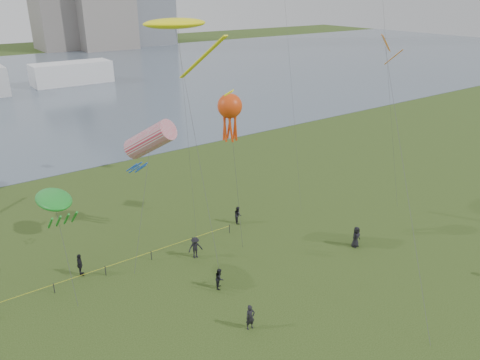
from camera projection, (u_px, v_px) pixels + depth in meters
ground_plane at (329, 340)px, 30.53m from camera, size 400.00×400.00×0.00m
lake at (8, 89)px, 105.62m from camera, size 400.00×120.00×0.08m
building_low at (57, 9)px, 168.59m from camera, size 16.00×18.00×28.00m
pavilion_right at (72, 73)px, 110.71m from camera, size 18.00×7.00×5.00m
fence at (24, 297)px, 33.93m from camera, size 24.07×0.07×1.05m
spectator_a at (220, 278)px, 35.60m from camera, size 1.00×1.03×1.67m
spectator_b at (195, 248)px, 39.55m from camera, size 1.36×0.94×1.92m
spectator_c at (80, 265)px, 37.11m from camera, size 0.70×1.19×1.90m
spectator_d at (356, 237)px, 41.24m from camera, size 1.01×0.72×1.93m
spectator_f at (250, 317)px, 31.28m from camera, size 0.72×0.52×1.83m
spectator_g at (238, 215)px, 45.46m from camera, size 0.93×1.03×1.73m
kite_stingray at (175, 24)px, 39.24m from camera, size 5.67×11.21×18.99m
kite_windsock at (150, 140)px, 37.16m from camera, size 5.04×5.07×12.03m
kite_creature at (54, 200)px, 33.32m from camera, size 2.35×5.12×7.78m
kite_octopus at (230, 107)px, 37.76m from camera, size 2.02×2.54×13.49m
kite_delta at (389, 58)px, 36.18m from camera, size 8.32×12.77×17.95m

